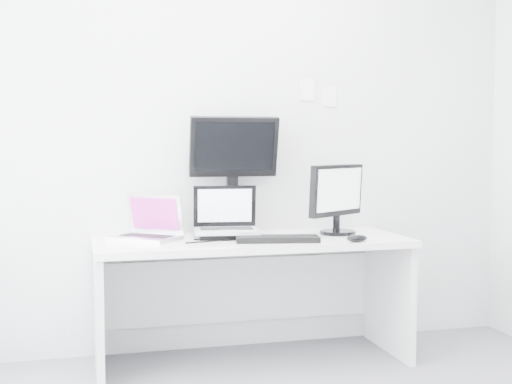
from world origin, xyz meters
TOP-DOWN VIEW (x-y plane):
  - back_wall at (0.00, 1.60)m, footprint 3.60×0.00m
  - desk at (0.00, 1.25)m, footprint 1.80×0.70m
  - macbook at (-0.61, 1.33)m, footprint 0.45×0.44m
  - speaker at (-0.15, 1.51)m, footprint 0.09×0.09m
  - dell_laptop at (-0.14, 1.30)m, footprint 0.40×0.33m
  - rear_monitor at (-0.05, 1.50)m, footprint 0.54×0.21m
  - samsung_monitor at (0.55, 1.30)m, footprint 0.52×0.44m
  - keyboard at (0.11, 1.09)m, footprint 0.48×0.25m
  - mouse at (0.53, 0.96)m, footprint 0.13×0.09m
  - wall_note_0 at (0.45, 1.59)m, footprint 0.10×0.00m
  - wall_note_1 at (0.60, 1.59)m, footprint 0.09×0.00m

SIDE VIEW (x-z plane):
  - desk at x=0.00m, z-range 0.00..0.73m
  - keyboard at x=0.11m, z-range 0.73..0.76m
  - mouse at x=0.53m, z-range 0.73..0.77m
  - speaker at x=-0.15m, z-range 0.73..0.90m
  - macbook at x=-0.61m, z-range 0.73..1.00m
  - dell_laptop at x=-0.14m, z-range 0.73..1.04m
  - samsung_monitor at x=0.55m, z-range 0.73..1.17m
  - rear_monitor at x=-0.05m, z-range 0.73..1.46m
  - back_wall at x=0.00m, z-range -0.45..3.15m
  - wall_note_1 at x=0.60m, z-range 1.52..1.65m
  - wall_note_0 at x=0.45m, z-range 1.55..1.69m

